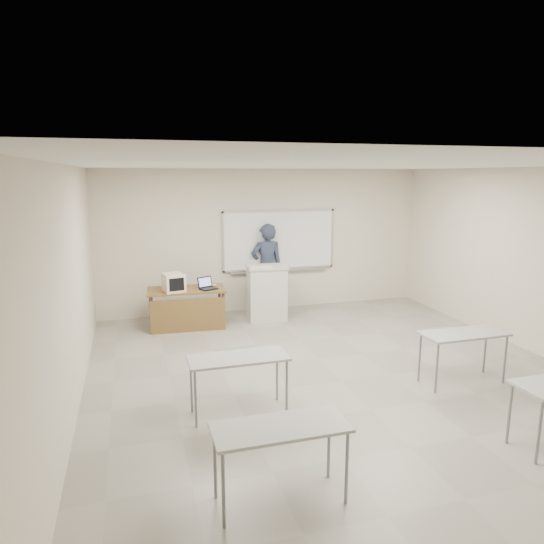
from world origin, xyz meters
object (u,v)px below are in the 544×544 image
object	(u,v)px
instructor_desk	(187,301)
podium	(267,293)
crt_monitor	(173,282)
mouse	(214,285)
whiteboard	(279,241)
laptop	(208,286)
presenter	(267,267)
keyboard	(261,267)

from	to	relation	value
instructor_desk	podium	bearing A→B (deg)	8.61
crt_monitor	mouse	size ratio (longest dim) A/B	3.78
whiteboard	podium	size ratio (longest dim) A/B	2.25
podium	laptop	xyz separation A→B (m)	(-1.20, -0.17, 0.25)
presenter	whiteboard	bearing A→B (deg)	-164.61
laptop	mouse	bearing A→B (deg)	27.03
presenter	instructor_desk	bearing A→B (deg)	25.51
crt_monitor	mouse	bearing A→B (deg)	0.52
podium	mouse	world-z (taller)	podium
whiteboard	podium	xyz separation A→B (m)	(-0.50, -0.77, -0.93)
whiteboard	mouse	xyz separation A→B (m)	(-1.55, -0.76, -0.71)
mouse	keyboard	size ratio (longest dim) A/B	0.24
presenter	crt_monitor	bearing A→B (deg)	23.08
mouse	whiteboard	bearing A→B (deg)	30.86
podium	laptop	distance (m)	1.24
whiteboard	keyboard	distance (m)	1.16
whiteboard	presenter	bearing A→B (deg)	-165.11
podium	presenter	bearing A→B (deg)	78.11
laptop	presenter	size ratio (longest dim) A/B	0.16
presenter	mouse	bearing A→B (deg)	28.98
podium	crt_monitor	size ratio (longest dim) A/B	2.67
laptop	podium	bearing A→B (deg)	-14.79
mouse	presenter	distance (m)	1.43
laptop	keyboard	size ratio (longest dim) A/B	0.67
instructor_desk	keyboard	bearing A→B (deg)	4.58
whiteboard	mouse	size ratio (longest dim) A/B	22.75
instructor_desk	presenter	bearing A→B (deg)	28.24
mouse	laptop	bearing A→B (deg)	-125.49
crt_monitor	presenter	distance (m)	2.22
podium	whiteboard	bearing A→B (deg)	60.95
crt_monitor	mouse	xyz separation A→B (m)	(0.80, 0.17, -0.14)
keyboard	presenter	bearing A→B (deg)	71.02
whiteboard	podium	world-z (taller)	whiteboard
mouse	instructor_desk	bearing A→B (deg)	-158.77
instructor_desk	laptop	xyz separation A→B (m)	(0.40, -0.01, 0.26)
whiteboard	keyboard	bearing A→B (deg)	-126.31
instructor_desk	mouse	world-z (taller)	mouse
whiteboard	laptop	bearing A→B (deg)	-151.23
crt_monitor	presenter	xyz separation A→B (m)	(2.05, 0.85, 0.02)
instructor_desk	laptop	world-z (taller)	laptop
whiteboard	presenter	distance (m)	0.63
whiteboard	laptop	distance (m)	2.05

